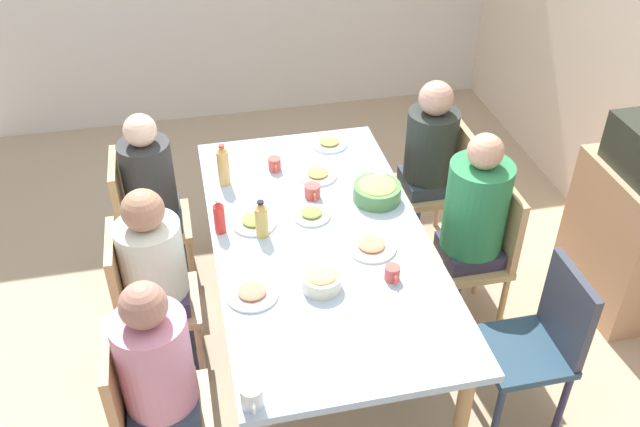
{
  "coord_description": "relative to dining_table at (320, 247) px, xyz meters",
  "views": [
    {
      "loc": [
        2.71,
        -0.59,
        2.97
      ],
      "look_at": [
        0.0,
        0.0,
        0.89
      ],
      "focal_mm": 39.07,
      "sensor_mm": 36.0,
      "label": 1
    }
  ],
  "objects": [
    {
      "name": "chair_3",
      "position": [
        0.7,
        -0.92,
        -0.16
      ],
      "size": [
        0.4,
        0.4,
        0.9
      ],
      "color": "tan",
      "rests_on": "ground_plane"
    },
    {
      "name": "cup_3",
      "position": [
        -0.38,
        0.43,
        0.12
      ],
      "size": [
        0.11,
        0.07,
        0.09
      ],
      "color": "white",
      "rests_on": "dining_table"
    },
    {
      "name": "plate_4",
      "position": [
        0.35,
        -0.4,
        0.08
      ],
      "size": [
        0.24,
        0.24,
        0.04
      ],
      "color": "silver",
      "rests_on": "dining_table"
    },
    {
      "name": "cup_2",
      "position": [
        -0.67,
        -0.12,
        0.11
      ],
      "size": [
        0.11,
        0.07,
        0.08
      ],
      "color": "#C74B41",
      "rests_on": "dining_table"
    },
    {
      "name": "side_cabinet",
      "position": [
        0.04,
        1.82,
        -0.22
      ],
      "size": [
        0.7,
        0.44,
        0.9
      ],
      "primitive_type": "cube",
      "color": "tan",
      "rests_on": "ground_plane"
    },
    {
      "name": "plate_5",
      "position": [
        -0.18,
        -0.31,
        0.08
      ],
      "size": [
        0.24,
        0.24,
        0.04
      ],
      "color": "white",
      "rests_on": "dining_table"
    },
    {
      "name": "cup_0",
      "position": [
        0.38,
        0.26,
        0.11
      ],
      "size": [
        0.11,
        0.07,
        0.07
      ],
      "color": "#C34B43",
      "rests_on": "dining_table"
    },
    {
      "name": "plate_0",
      "position": [
        -0.55,
        0.11,
        0.08
      ],
      "size": [
        0.22,
        0.22,
        0.04
      ],
      "color": "white",
      "rests_on": "dining_table"
    },
    {
      "name": "bowl_1",
      "position": [
        -0.26,
        0.37,
        0.13
      ],
      "size": [
        0.26,
        0.26,
        0.11
      ],
      "color": "#4A7C43",
      "rests_on": "dining_table"
    },
    {
      "name": "chair_1",
      "position": [
        0.7,
        0.92,
        -0.16
      ],
      "size": [
        0.4,
        0.4,
        0.9
      ],
      "color": "#254054",
      "rests_on": "ground_plane"
    },
    {
      "name": "person_4",
      "position": [
        0.0,
        -0.83,
        0.02
      ],
      "size": [
        0.32,
        0.32,
        1.15
      ],
      "color": "#303456",
      "rests_on": "ground_plane"
    },
    {
      "name": "person_3",
      "position": [
        0.7,
        -0.83,
        0.04
      ],
      "size": [
        0.31,
        0.31,
        1.19
      ],
      "color": "#253C4E",
      "rests_on": "ground_plane"
    },
    {
      "name": "cup_4",
      "position": [
        0.97,
        -0.48,
        0.12
      ],
      "size": [
        0.12,
        0.09,
        0.1
      ],
      "color": "white",
      "rests_on": "dining_table"
    },
    {
      "name": "dining_table",
      "position": [
        0.0,
        0.0,
        0.0
      ],
      "size": [
        2.09,
        1.09,
        0.74
      ],
      "color": "#AABFD6",
      "rests_on": "ground_plane"
    },
    {
      "name": "plate_2",
      "position": [
        0.14,
        0.23,
        0.08
      ],
      "size": [
        0.25,
        0.25,
        0.04
      ],
      "color": "white",
      "rests_on": "dining_table"
    },
    {
      "name": "chair_4",
      "position": [
        0.0,
        -0.92,
        -0.16
      ],
      "size": [
        0.4,
        0.4,
        0.9
      ],
      "color": "tan",
      "rests_on": "ground_plane"
    },
    {
      "name": "chair_0",
      "position": [
        -0.7,
        -0.92,
        -0.16
      ],
      "size": [
        0.4,
        0.4,
        0.9
      ],
      "color": "tan",
      "rests_on": "ground_plane"
    },
    {
      "name": "person_0",
      "position": [
        -0.7,
        -0.83,
        0.02
      ],
      "size": [
        0.3,
        0.3,
        1.17
      ],
      "color": "#2C3948",
      "rests_on": "ground_plane"
    },
    {
      "name": "bottle_0",
      "position": [
        -0.15,
        -0.49,
        0.16
      ],
      "size": [
        0.06,
        0.06,
        0.2
      ],
      "color": "red",
      "rests_on": "dining_table"
    },
    {
      "name": "chair_5",
      "position": [
        0.0,
        0.92,
        -0.16
      ],
      "size": [
        0.4,
        0.4,
        0.9
      ],
      "color": "tan",
      "rests_on": "ground_plane"
    },
    {
      "name": "bowl_0",
      "position": [
        0.37,
        -0.07,
        0.12
      ],
      "size": [
        0.19,
        0.19,
        0.1
      ],
      "color": "beige",
      "rests_on": "dining_table"
    },
    {
      "name": "person_5",
      "position": [
        -0.0,
        0.83,
        0.07
      ],
      "size": [
        0.33,
        0.33,
        1.24
      ],
      "color": "#333454",
      "rests_on": "ground_plane"
    },
    {
      "name": "chair_2",
      "position": [
        -0.7,
        0.92,
        -0.16
      ],
      "size": [
        0.4,
        0.4,
        0.9
      ],
      "color": "tan",
      "rests_on": "ground_plane"
    },
    {
      "name": "bottle_2",
      "position": [
        -0.59,
        -0.42,
        0.19
      ],
      "size": [
        0.07,
        0.07,
        0.25
      ],
      "color": "tan",
      "rests_on": "dining_table"
    },
    {
      "name": "cup_1",
      "position": [
        -0.35,
        0.03,
        0.11
      ],
      "size": [
        0.12,
        0.09,
        0.08
      ],
      "color": "#C54D44",
      "rests_on": "dining_table"
    },
    {
      "name": "person_2",
      "position": [
        -0.7,
        0.83,
        0.04
      ],
      "size": [
        0.31,
        0.31,
        1.19
      ],
      "color": "navy",
      "rests_on": "ground_plane"
    },
    {
      "name": "plate_1",
      "position": [
        -0.87,
        0.25,
        0.08
      ],
      "size": [
        0.22,
        0.22,
        0.04
      ],
      "color": "silver",
      "rests_on": "dining_table"
    },
    {
      "name": "ground_plane",
      "position": [
        0.0,
        0.0,
        -0.67
      ],
      "size": [
        6.67,
        6.67,
        0.0
      ],
      "primitive_type": "plane",
      "color": "tan"
    },
    {
      "name": "plate_3",
      "position": [
        -0.18,
        -0.01,
        0.08
      ],
      "size": [
        0.2,
        0.2,
        0.04
      ],
      "color": "silver",
      "rests_on": "dining_table"
    },
    {
      "name": "bottle_1",
      "position": [
        -0.08,
        -0.29,
        0.17
      ],
      "size": [
        0.07,
        0.07,
        0.21
      ],
      "color": "tan",
      "rests_on": "dining_table"
    }
  ]
}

